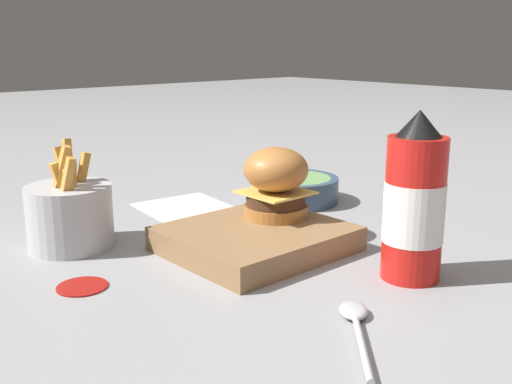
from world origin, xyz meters
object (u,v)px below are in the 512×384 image
(side_bowl, at_px, (295,189))
(spoon, at_px, (356,320))
(burger, at_px, (276,182))
(fries_basket, at_px, (70,215))
(ketchup_bottle, at_px, (414,204))
(serving_board, at_px, (256,239))

(side_bowl, distance_m, spoon, 0.49)
(burger, relative_size, fries_basket, 0.68)
(burger, height_order, ketchup_bottle, ketchup_bottle)
(burger, bearing_deg, fries_basket, 145.62)
(serving_board, relative_size, ketchup_bottle, 1.11)
(burger, distance_m, spoon, 0.30)
(ketchup_bottle, height_order, fries_basket, ketchup_bottle)
(burger, height_order, fries_basket, fries_basket)
(ketchup_bottle, relative_size, side_bowl, 1.33)
(serving_board, height_order, spoon, serving_board)
(ketchup_bottle, distance_m, spoon, 0.18)
(side_bowl, bearing_deg, fries_basket, 175.18)
(serving_board, bearing_deg, ketchup_bottle, -68.91)
(fries_basket, xyz_separation_m, side_bowl, (0.41, -0.03, -0.02))
(fries_basket, bearing_deg, serving_board, -44.93)
(side_bowl, bearing_deg, burger, -142.96)
(fries_basket, height_order, side_bowl, fries_basket)
(serving_board, distance_m, spoon, 0.25)
(ketchup_bottle, bearing_deg, side_bowl, 66.57)
(serving_board, relative_size, burger, 2.25)
(ketchup_bottle, bearing_deg, serving_board, 111.09)
(burger, relative_size, side_bowl, 0.66)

